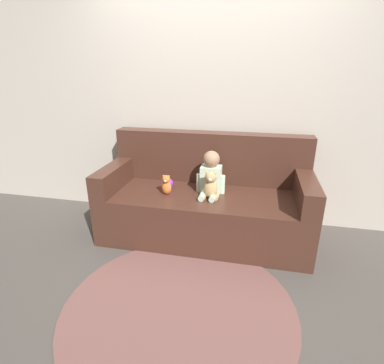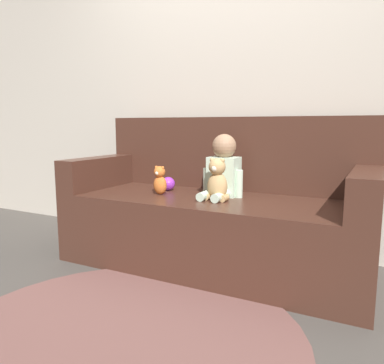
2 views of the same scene
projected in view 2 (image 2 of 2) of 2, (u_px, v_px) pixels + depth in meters
The scene contains 8 objects.
ground_plane at pixel (213, 264), 2.53m from camera, with size 12.00×12.00×0.00m, color #4C4742.
wall_back at pixel (243, 75), 2.78m from camera, with size 8.00×0.05×2.60m.
couch at pixel (217, 213), 2.53m from camera, with size 1.98×0.84×0.99m.
person_baby at pixel (223, 169), 2.44m from camera, with size 0.28×0.34×0.41m.
teddy_bear_brown at pixel (217, 181), 2.31m from camera, with size 0.15×0.12×0.26m.
plush_toy_side at pixel (160, 180), 2.51m from camera, with size 0.09×0.09×0.19m.
toy_ball at pixel (168, 184), 2.67m from camera, with size 0.10×0.10×0.10m.
floor_rug at pixel (120, 339), 1.64m from camera, with size 1.65×1.65×0.01m.
Camera 2 is at (0.98, -2.22, 0.93)m, focal length 35.00 mm.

